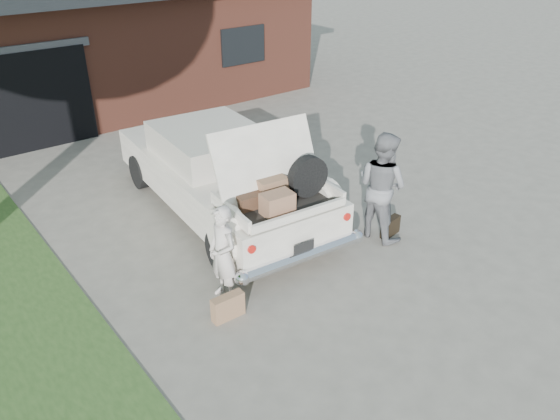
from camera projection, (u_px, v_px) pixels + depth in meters
ground at (306, 293)px, 7.79m from camera, size 90.00×90.00×0.00m
house at (71, 39)px, 15.45m from camera, size 12.80×7.80×3.30m
sedan at (221, 173)px, 9.60m from camera, size 2.45×5.34×2.07m
woman_left at (223, 254)px, 7.39m from camera, size 0.36×0.53×1.42m
woman_right at (382, 186)px, 8.78m from camera, size 0.77×0.95×1.82m
suitcase_left at (228, 307)px, 7.24m from camera, size 0.46×0.16×0.35m
suitcase_right at (390, 227)px, 9.14m from camera, size 0.43×0.20×0.32m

